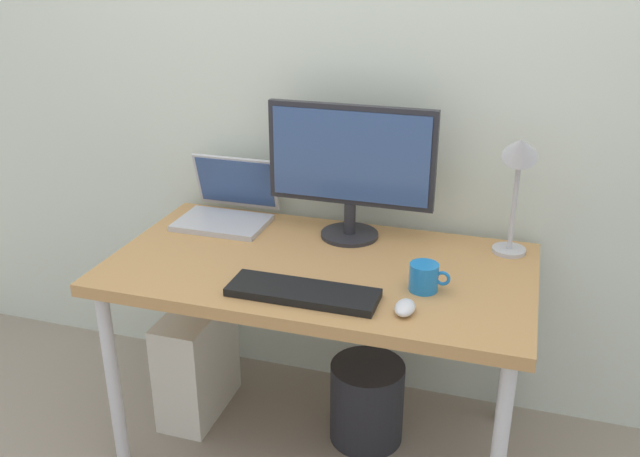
{
  "coord_description": "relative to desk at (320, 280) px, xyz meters",
  "views": [
    {
      "loc": [
        0.59,
        -1.88,
        1.65
      ],
      "look_at": [
        0.0,
        0.0,
        0.82
      ],
      "focal_mm": 38.38,
      "sensor_mm": 36.0,
      "label": 1
    }
  ],
  "objects": [
    {
      "name": "ground_plane",
      "position": [
        0.0,
        0.0,
        -0.64
      ],
      "size": [
        6.0,
        6.0,
        0.0
      ],
      "primitive_type": "plane",
      "color": "gray"
    },
    {
      "name": "back_wall",
      "position": [
        0.0,
        0.43,
        0.66
      ],
      "size": [
        4.4,
        0.04,
        2.6
      ],
      "primitive_type": "cube",
      "color": "silver",
      "rests_on": "ground_plane"
    },
    {
      "name": "desk",
      "position": [
        0.0,
        0.0,
        0.0
      ],
      "size": [
        1.34,
        0.73,
        0.7
      ],
      "color": "#B7844C",
      "rests_on": "ground_plane"
    },
    {
      "name": "monitor",
      "position": [
        0.03,
        0.23,
        0.33
      ],
      "size": [
        0.57,
        0.2,
        0.46
      ],
      "color": "#232328",
      "rests_on": "desk"
    },
    {
      "name": "laptop",
      "position": [
        -0.43,
        0.25,
        0.12
      ],
      "size": [
        0.32,
        0.28,
        0.22
      ],
      "color": "#B2B2B7",
      "rests_on": "desk"
    },
    {
      "name": "desk_lamp",
      "position": [
        0.57,
        0.23,
        0.37
      ],
      "size": [
        0.11,
        0.16,
        0.43
      ],
      "color": "#B2B2B7",
      "rests_on": "desk"
    },
    {
      "name": "keyboard",
      "position": [
        0.02,
        -0.23,
        0.07
      ],
      "size": [
        0.44,
        0.14,
        0.02
      ],
      "primitive_type": "cube",
      "color": "black",
      "rests_on": "desk"
    },
    {
      "name": "mouse",
      "position": [
        0.32,
        -0.24,
        0.08
      ],
      "size": [
        0.06,
        0.09,
        0.03
      ],
      "primitive_type": "ellipsoid",
      "color": "silver",
      "rests_on": "desk"
    },
    {
      "name": "coffee_mug",
      "position": [
        0.35,
        -0.08,
        0.1
      ],
      "size": [
        0.12,
        0.09,
        0.08
      ],
      "color": "#1E72BF",
      "rests_on": "desk"
    },
    {
      "name": "computer_tower",
      "position": [
        -0.49,
        0.04,
        -0.43
      ],
      "size": [
        0.18,
        0.36,
        0.42
      ],
      "primitive_type": "cube",
      "color": "silver",
      "rests_on": "ground_plane"
    },
    {
      "name": "wastebasket",
      "position": [
        0.15,
        0.07,
        -0.49
      ],
      "size": [
        0.26,
        0.26,
        0.3
      ],
      "primitive_type": "cylinder",
      "color": "#232328",
      "rests_on": "ground_plane"
    }
  ]
}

